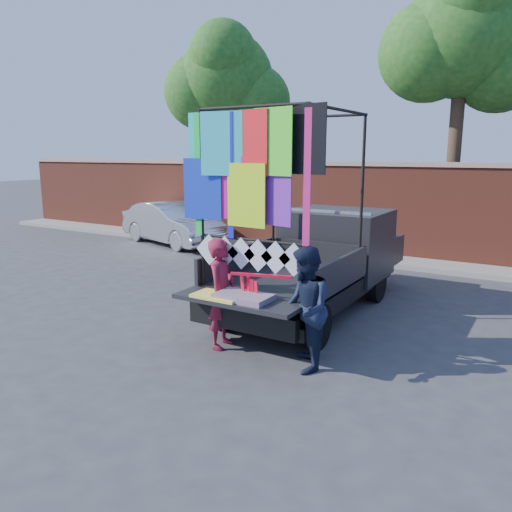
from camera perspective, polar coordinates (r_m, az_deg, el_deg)
The scene contains 10 objects.
ground at distance 7.92m, azimuth 2.29°, elevation -9.36°, with size 90.00×90.00×0.00m, color #38383A.
brick_wall at distance 14.02m, azimuth 16.34°, elevation 5.02°, with size 30.00×0.45×2.61m.
curb at distance 13.55m, azimuth 15.27°, elevation -0.56°, with size 30.00×1.20×0.12m, color gray.
tree_left at distance 17.85m, azimuth -3.52°, elevation 19.00°, with size 4.20×3.30×7.05m.
tree_mid at distance 15.09m, azimuth 22.59°, elevation 21.77°, with size 4.20×3.30×7.73m.
pickup_truck at distance 9.56m, azimuth 7.91°, elevation -0.27°, with size 2.20×5.52×3.48m.
sedan at distance 16.00m, azimuth -9.49°, elevation 3.71°, with size 1.40×4.02×1.32m, color silver.
woman at distance 7.36m, azimuth -3.93°, elevation -4.31°, with size 0.60×0.39×1.64m, color maroon.
man at distance 6.61m, azimuth 5.59°, elevation -6.07°, with size 0.81×0.63×1.67m, color #151D36.
streamer_bundle at distance 6.95m, azimuth -0.17°, elevation -3.58°, with size 0.86×0.28×0.61m.
Camera 1 is at (3.55, -6.48, 2.85)m, focal length 35.00 mm.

